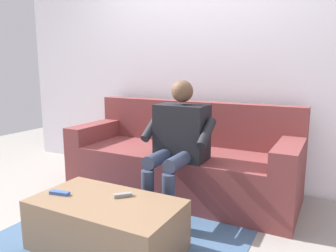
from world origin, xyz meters
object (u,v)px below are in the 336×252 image
coffee_table (106,225)px  person_solo_seated (178,139)px  couch (181,163)px  remote_gray (123,195)px  remote_blue (60,193)px

coffee_table → person_solo_seated: (-0.15, -0.77, 0.46)m
couch → coffee_table: couch is taller
coffee_table → couch: bearing=-90.0°
person_solo_seated → remote_gray: size_ratio=8.92×
couch → remote_blue: 1.27m
couch → remote_gray: 1.05m
couch → coffee_table: (0.00, 1.15, -0.12)m
remote_blue → coffee_table: bearing=180.0°
coffee_table → remote_gray: (-0.06, -0.11, 0.19)m
remote_gray → remote_blue: remote_gray is taller
remote_blue → remote_gray: bearing=-168.3°
couch → coffee_table: bearing=90.0°
coffee_table → remote_gray: remote_gray is taller
couch → remote_gray: (-0.06, 1.05, 0.06)m
person_solo_seated → remote_blue: (0.50, 0.84, -0.27)m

